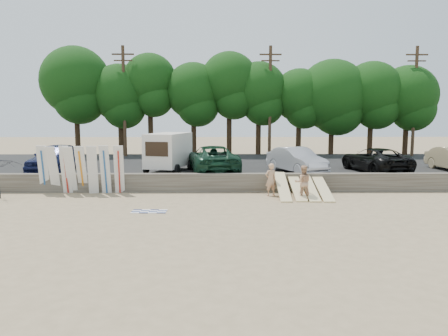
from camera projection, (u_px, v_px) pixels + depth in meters
The scene contains 27 objects.
ground at pixel (266, 203), 20.69m from camera, with size 120.00×120.00×0.00m, color tan.
seawall at pixel (260, 182), 23.60m from camera, with size 44.00×0.50×1.00m, color #6B6356.
parking_lot at pixel (250, 168), 31.07m from camera, with size 44.00×14.50×0.70m, color #282828.
treeline at pixel (245, 90), 37.28m from camera, with size 33.74×6.20×9.19m.
utility_poles at pixel (270, 99), 35.92m from camera, with size 25.80×0.26×9.00m.
box_trailer at pixel (169, 150), 26.46m from camera, with size 2.79×4.00×2.33m.
car_0 at pixel (55, 158), 26.36m from camera, with size 2.03×5.04×1.72m, color #131A43.
car_1 at pixel (212, 159), 26.37m from camera, with size 2.64×5.73×1.59m, color #123422.
car_2 at pixel (296, 160), 26.00m from camera, with size 1.60×4.58×1.51m, color #ABAAB0.
car_3 at pixel (375, 160), 26.50m from camera, with size 2.40×5.20×1.44m, color black.
surfboard_upright_0 at pixel (43, 169), 23.02m from camera, with size 0.50×0.06×2.60m, color silver.
surfboard_upright_1 at pixel (53, 170), 22.94m from camera, with size 0.50×0.06×2.60m, color silver.
surfboard_upright_2 at pixel (66, 170), 22.92m from camera, with size 0.50×0.06×2.60m, color silver.
surfboard_upright_3 at pixel (70, 170), 22.86m from camera, with size 0.50×0.06×2.60m, color silver.
surfboard_upright_4 at pixel (81, 170), 23.00m from camera, with size 0.50×0.06×2.60m, color silver.
surfboard_upright_5 at pixel (93, 170), 22.77m from camera, with size 0.50×0.06×2.60m, color silver.
surfboard_upright_6 at pixel (105, 170), 22.91m from camera, with size 0.50×0.06×2.60m, color silver.
surfboard_upright_7 at pixel (119, 170), 22.94m from camera, with size 0.50×0.06×2.60m, color silver.
surfboard_low_0 at pixel (283, 186), 22.03m from camera, with size 0.56×3.00×0.07m, color beige.
surfboard_low_1 at pixel (297, 188), 22.17m from camera, with size 0.56×3.00×0.07m, color beige.
surfboard_low_2 at pixel (310, 188), 22.10m from camera, with size 0.56×3.00×0.07m, color beige.
surfboard_low_3 at pixel (323, 188), 22.05m from camera, with size 0.56×3.00×0.07m, color beige.
beachgoer_a at pixel (271, 180), 22.39m from camera, with size 0.61×0.40×1.68m, color tan.
beachgoer_b at pixel (303, 182), 21.38m from camera, with size 0.82×0.64×1.70m, color tan.
cooler at pixel (284, 191), 23.07m from camera, with size 0.38×0.30×0.32m, color green.
gear_bag at pixel (308, 191), 23.09m from camera, with size 0.30×0.25×0.22m, color #CD5718.
beach_towel at pixel (149, 211), 18.82m from camera, with size 1.50×1.50×0.00m, color white.
Camera 1 is at (-2.20, -20.31, 4.18)m, focal length 35.00 mm.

